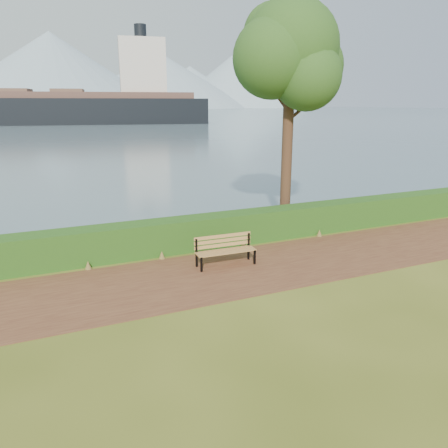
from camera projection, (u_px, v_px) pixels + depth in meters
name	position (u px, v px, depth m)	size (l,w,h in m)	color
ground	(224.00, 277.00, 11.51)	(140.00, 140.00, 0.00)	#475317
path	(219.00, 273.00, 11.78)	(40.00, 3.40, 0.01)	#50291B
hedge	(191.00, 233.00, 13.67)	(32.00, 0.85, 1.00)	#174413
water	(34.00, 111.00, 240.75)	(700.00, 510.00, 0.00)	#4B6078
mountains	(15.00, 74.00, 358.55)	(585.00, 190.00, 70.00)	#829CAD
bench	(225.00, 248.00, 12.29)	(1.73, 0.57, 0.86)	black
tree	(291.00, 54.00, 14.60)	(4.19, 3.44, 8.13)	#331E15
cargo_ship	(42.00, 108.00, 92.96)	(76.16, 24.82, 22.84)	black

